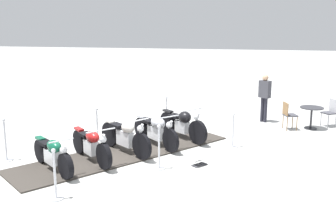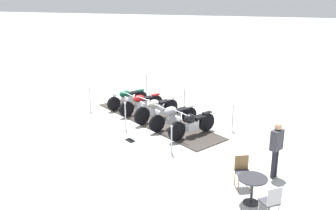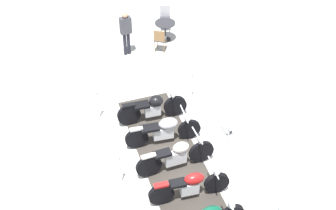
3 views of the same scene
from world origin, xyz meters
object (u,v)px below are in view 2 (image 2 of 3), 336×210
(stanchion_right_mid, at_px, (126,120))
(cafe_chair_across_table, at_px, (271,201))
(stanchion_left_rear, at_px, (232,123))
(bystander_person, at_px, (276,145))
(motorcycle_forest, at_px, (127,98))
(motorcycle_chrome, at_px, (173,116))
(motorcycle_maroon, at_px, (141,103))
(stanchion_left_mid, at_px, (184,105))
(stanchion_right_rear, at_px, (172,144))
(cafe_table, at_px, (252,184))
(stanchion_right_front, at_px, (90,103))
(info_placard, at_px, (130,139))
(stanchion_left_front, at_px, (146,90))
(motorcycle_cream, at_px, (156,109))
(motorcycle_black, at_px, (192,124))

(stanchion_right_mid, height_order, cafe_chair_across_table, stanchion_right_mid)
(stanchion_left_rear, distance_m, bystander_person, 3.65)
(motorcycle_forest, bearing_deg, motorcycle_chrome, 90.02)
(motorcycle_maroon, xyz_separation_m, cafe_chair_across_table, (-6.82, -4.95, 0.07))
(stanchion_left_mid, xyz_separation_m, stanchion_left_rear, (-1.75, -2.09, 0.03))
(stanchion_right_mid, bearing_deg, stanchion_right_rear, -130.01)
(stanchion_right_rear, height_order, cafe_table, stanchion_right_rear)
(stanchion_right_rear, relative_size, cafe_table, 1.34)
(stanchion_right_front, bearing_deg, cafe_table, -131.91)
(cafe_chair_across_table, height_order, bystander_person, bystander_person)
(stanchion_right_front, height_order, info_placard, stanchion_right_front)
(motorcycle_forest, xyz_separation_m, motorcycle_maroon, (-0.68, -0.80, 0.03))
(stanchion_right_mid, bearing_deg, motorcycle_chrome, -75.45)
(stanchion_left_front, relative_size, stanchion_left_mid, 1.10)
(motorcycle_maroon, distance_m, stanchion_left_front, 2.28)
(bystander_person, bearing_deg, motorcycle_forest, -4.89)
(stanchion_left_mid, bearing_deg, stanchion_right_mid, 139.99)
(motorcycle_forest, height_order, info_placard, motorcycle_forest)
(info_placard, bearing_deg, motorcycle_chrome, -93.00)
(motorcycle_cream, relative_size, stanchion_left_rear, 1.68)
(stanchion_left_front, xyz_separation_m, stanchion_left_mid, (-1.75, -2.09, -0.06))
(motorcycle_cream, bearing_deg, motorcycle_maroon, -91.70)
(stanchion_right_rear, relative_size, stanchion_right_mid, 0.90)
(stanchion_left_mid, bearing_deg, stanchion_right_rear, -178.08)
(stanchion_left_mid, bearing_deg, cafe_table, -157.77)
(stanchion_left_rear, height_order, bystander_person, bystander_person)
(motorcycle_chrome, bearing_deg, info_placard, 1.40)
(motorcycle_maroon, height_order, stanchion_right_mid, stanchion_right_mid)
(info_placard, bearing_deg, stanchion_left_front, -43.53)
(stanchion_right_mid, distance_m, bystander_person, 6.05)
(stanchion_right_mid, bearing_deg, motorcycle_forest, 14.70)
(stanchion_left_mid, relative_size, info_placard, 2.40)
(motorcycle_cream, bearing_deg, cafe_chair_across_table, 72.29)
(motorcycle_chrome, distance_m, info_placard, 1.99)
(motorcycle_black, height_order, stanchion_right_front, stanchion_right_front)
(motorcycle_chrome, height_order, stanchion_right_rear, stanchion_right_rear)
(stanchion_right_mid, bearing_deg, motorcycle_black, -94.72)
(motorcycle_black, bearing_deg, cafe_chair_across_table, 69.86)
(bystander_person, bearing_deg, motorcycle_chrome, -5.52)
(motorcycle_cream, relative_size, motorcycle_black, 1.08)
(motorcycle_maroon, bearing_deg, motorcycle_cream, 93.86)
(stanchion_right_mid, xyz_separation_m, stanchion_left_rear, (0.57, -4.04, -0.06))
(stanchion_left_front, bearing_deg, motorcycle_chrome, -152.44)
(motorcycle_forest, distance_m, cafe_chair_across_table, 9.46)
(stanchion_right_front, xyz_separation_m, stanchion_right_rear, (-3.51, -4.18, -0.01))
(motorcycle_black, distance_m, cafe_chair_across_table, 5.42)
(info_placard, bearing_deg, cafe_chair_across_table, 179.07)
(stanchion_left_mid, height_order, stanchion_left_rear, stanchion_left_rear)
(stanchion_left_rear, bearing_deg, motorcycle_maroon, 72.28)
(motorcycle_chrome, height_order, info_placard, motorcycle_chrome)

